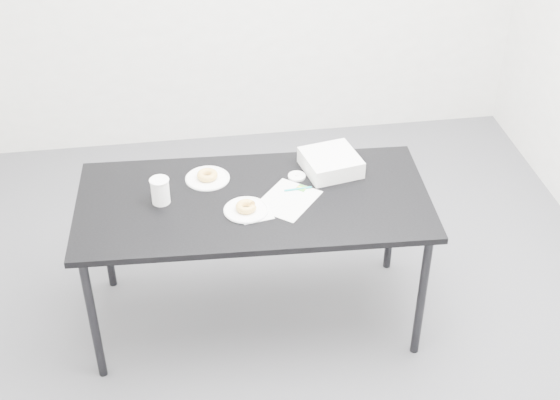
{
  "coord_description": "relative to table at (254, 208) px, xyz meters",
  "views": [
    {
      "loc": [
        -0.43,
        -3.02,
        3.0
      ],
      "look_at": [
        0.03,
        0.02,
        0.8
      ],
      "focal_mm": 50.0,
      "sensor_mm": 36.0,
      "label": 1
    }
  ],
  "objects": [
    {
      "name": "donut_far",
      "position": [
        -0.21,
        0.21,
        0.08
      ],
      "size": [
        0.13,
        0.13,
        0.04
      ],
      "primitive_type": "torus",
      "rotation": [
        0.0,
        0.0,
        -0.29
      ],
      "color": "gold",
      "rests_on": "plate_far"
    },
    {
      "name": "floor",
      "position": [
        0.1,
        -0.07,
        -0.73
      ],
      "size": [
        4.0,
        4.0,
        0.0
      ],
      "primitive_type": "plane",
      "color": "#535358",
      "rests_on": "ground"
    },
    {
      "name": "pen",
      "position": [
        0.23,
        0.04,
        0.07
      ],
      "size": [
        0.14,
        0.02,
        0.01
      ],
      "primitive_type": "cylinder",
      "rotation": [
        0.0,
        1.57,
        0.07
      ],
      "color": "#0E9A9C",
      "rests_on": "scorecard"
    },
    {
      "name": "donut_near",
      "position": [
        -0.05,
        -0.1,
        0.09
      ],
      "size": [
        0.11,
        0.11,
        0.03
      ],
      "primitive_type": "torus",
      "rotation": [
        0.0,
        0.0,
        0.05
      ],
      "color": "gold",
      "rests_on": "plate_near"
    },
    {
      "name": "plate_near",
      "position": [
        -0.05,
        -0.1,
        0.07
      ],
      "size": [
        0.22,
        0.22,
        0.01
      ],
      "primitive_type": "cylinder",
      "color": "white",
      "rests_on": "napkin"
    },
    {
      "name": "napkin",
      "position": [
        -0.01,
        -0.12,
        0.06
      ],
      "size": [
        0.18,
        0.18,
        0.0
      ],
      "primitive_type": "cube",
      "rotation": [
        0.0,
        0.0,
        0.19
      ],
      "color": "white",
      "rests_on": "table"
    },
    {
      "name": "table",
      "position": [
        0.0,
        0.0,
        0.0
      ],
      "size": [
        1.76,
        0.89,
        0.79
      ],
      "rotation": [
        0.0,
        0.0,
        -0.05
      ],
      "color": "black",
      "rests_on": "floor"
    },
    {
      "name": "bakery_box",
      "position": [
        0.42,
        0.2,
        0.1
      ],
      "size": [
        0.32,
        0.32,
        0.09
      ],
      "primitive_type": "cube",
      "rotation": [
        0.0,
        0.0,
        0.2
      ],
      "color": "silver",
      "rests_on": "table"
    },
    {
      "name": "logo_patch",
      "position": [
        0.25,
        0.05,
        0.06
      ],
      "size": [
        0.07,
        0.07,
        0.0
      ],
      "primitive_type": "cube",
      "rotation": [
        0.0,
        0.0,
        -0.68
      ],
      "color": "green",
      "rests_on": "scorecard"
    },
    {
      "name": "cup_lid",
      "position": [
        0.24,
        0.15,
        0.07
      ],
      "size": [
        0.09,
        0.09,
        0.01
      ],
      "primitive_type": "cylinder",
      "color": "white",
      "rests_on": "table"
    },
    {
      "name": "scorecard",
      "position": [
        0.16,
        -0.04,
        0.06
      ],
      "size": [
        0.37,
        0.38,
        0.0
      ],
      "primitive_type": "cube",
      "rotation": [
        0.0,
        0.0,
        -0.68
      ],
      "color": "white",
      "rests_on": "table"
    },
    {
      "name": "coffee_cup",
      "position": [
        -0.45,
        0.04,
        0.13
      ],
      "size": [
        0.09,
        0.09,
        0.13
      ],
      "primitive_type": "cylinder",
      "color": "white",
      "rests_on": "table"
    },
    {
      "name": "plate_far",
      "position": [
        -0.21,
        0.21,
        0.06
      ],
      "size": [
        0.22,
        0.22,
        0.01
      ],
      "primitive_type": "cylinder",
      "color": "white",
      "rests_on": "table"
    }
  ]
}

